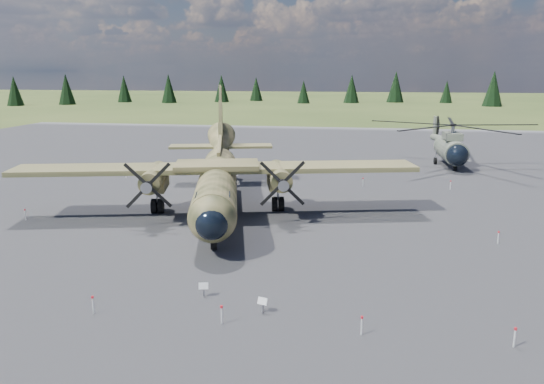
# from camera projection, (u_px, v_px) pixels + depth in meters

# --- Properties ---
(ground) EXTENTS (500.00, 500.00, 0.00)m
(ground) POSITION_uv_depth(u_px,v_px,m) (244.00, 231.00, 36.37)
(ground) COLOR #58612B
(ground) RESTS_ON ground
(apron) EXTENTS (120.00, 120.00, 0.04)m
(apron) POSITION_uv_depth(u_px,v_px,m) (269.00, 198.00, 45.98)
(apron) COLOR slate
(apron) RESTS_ON ground
(transport_plane) EXTENTS (30.11, 26.97, 9.98)m
(transport_plane) POSITION_uv_depth(u_px,v_px,m) (218.00, 175.00, 41.25)
(transport_plane) COLOR #35381E
(transport_plane) RESTS_ON ground
(helicopter_near) EXTENTS (20.15, 23.30, 4.94)m
(helicopter_near) POSITION_uv_depth(u_px,v_px,m) (451.00, 136.00, 60.38)
(helicopter_near) COLOR #67695B
(helicopter_near) RESTS_ON ground
(info_placard_left) EXTENTS (0.50, 0.31, 0.73)m
(info_placard_left) POSITION_uv_depth(u_px,v_px,m) (204.00, 287.00, 25.73)
(info_placard_left) COLOR gray
(info_placard_left) RESTS_ON ground
(info_placard_right) EXTENTS (0.50, 0.32, 0.73)m
(info_placard_right) POSITION_uv_depth(u_px,v_px,m) (263.00, 303.00, 24.04)
(info_placard_right) COLOR gray
(info_placard_right) RESTS_ON ground
(barrier_fence) EXTENTS (33.12, 29.62, 0.85)m
(barrier_fence) POSITION_uv_depth(u_px,v_px,m) (237.00, 224.00, 36.26)
(barrier_fence) COLOR silver
(barrier_fence) RESTS_ON ground
(treeline) EXTENTS (319.97, 320.63, 10.98)m
(treeline) POSITION_uv_depth(u_px,v_px,m) (169.00, 168.00, 32.76)
(treeline) COLOR black
(treeline) RESTS_ON ground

